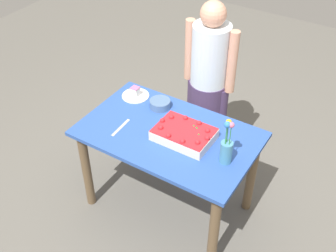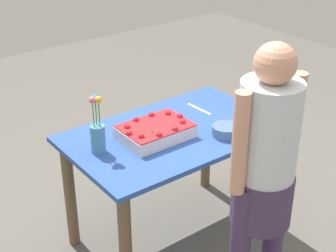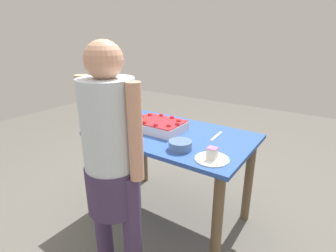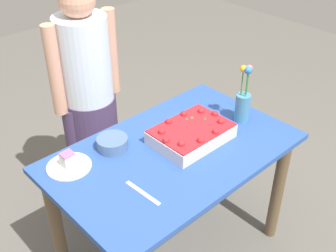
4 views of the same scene
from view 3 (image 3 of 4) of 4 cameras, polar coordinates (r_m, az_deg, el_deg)
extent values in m
plane|color=#625E57|center=(2.45, 0.72, -18.57)|extent=(8.00, 8.00, 0.00)
cube|color=#2E53A6|center=(2.08, 0.81, -1.96)|extent=(1.26, 0.78, 0.03)
cylinder|color=brown|center=(2.30, 17.12, -11.27)|extent=(0.07, 0.07, 0.74)
cylinder|color=brown|center=(2.76, -5.28, -5.03)|extent=(0.07, 0.07, 0.74)
cylinder|color=brown|center=(1.81, 10.60, -20.24)|extent=(0.07, 0.07, 0.74)
cylinder|color=brown|center=(2.37, -15.07, -10.15)|extent=(0.07, 0.07, 0.74)
cube|color=silver|center=(2.13, -2.02, 0.04)|extent=(0.40, 0.28, 0.07)
cube|color=red|center=(2.11, -2.04, 1.07)|extent=(0.39, 0.28, 0.01)
sphere|color=red|center=(2.22, -5.79, 2.10)|extent=(0.04, 0.04, 0.04)
sphere|color=red|center=(2.14, -6.29, 1.48)|extent=(0.04, 0.04, 0.04)
sphere|color=red|center=(2.06, -5.16, 0.73)|extent=(0.04, 0.04, 0.04)
sphere|color=red|center=(1.99, -2.68, 0.16)|extent=(0.04, 0.04, 0.04)
sphere|color=red|center=(1.98, 0.15, 0.03)|extent=(0.04, 0.04, 0.04)
sphere|color=red|center=(2.02, 2.08, 0.40)|extent=(0.04, 0.04, 0.04)
sphere|color=red|center=(2.09, 2.31, 1.10)|extent=(0.04, 0.04, 0.04)
sphere|color=red|center=(2.17, 0.92, 1.82)|extent=(0.04, 0.04, 0.04)
sphere|color=red|center=(2.23, -1.47, 2.31)|extent=(0.04, 0.04, 0.04)
sphere|color=red|center=(2.25, -3.97, 2.41)|extent=(0.04, 0.04, 0.04)
cone|color=#2D8438|center=(2.10, -4.52, 1.11)|extent=(0.02, 0.02, 0.02)
cone|color=#2D8438|center=(2.17, -4.53, 1.67)|extent=(0.02, 0.02, 0.02)
cone|color=#2D8438|center=(2.08, -4.02, 0.86)|extent=(0.02, 0.02, 0.02)
cone|color=#2D8438|center=(2.10, -4.44, 1.06)|extent=(0.02, 0.02, 0.02)
cylinder|color=white|center=(1.67, 9.53, -7.12)|extent=(0.22, 0.22, 0.01)
cube|color=white|center=(1.65, 9.61, -5.95)|extent=(0.06, 0.06, 0.07)
cube|color=pink|center=(1.64, 9.68, -4.78)|extent=(0.06, 0.06, 0.01)
cube|color=silver|center=(2.04, 10.49, -2.15)|extent=(0.03, 0.21, 0.00)
cylinder|color=teal|center=(2.36, -8.07, 2.98)|extent=(0.08, 0.08, 0.16)
cylinder|color=#2D8438|center=(2.33, -8.48, 6.79)|extent=(0.01, 0.01, 0.16)
sphere|color=#D4698B|center=(2.32, -8.58, 8.67)|extent=(0.04, 0.04, 0.04)
cylinder|color=#2D8438|center=(2.30, -8.27, 6.64)|extent=(0.01, 0.01, 0.16)
sphere|color=gold|center=(2.29, -8.36, 8.54)|extent=(0.04, 0.04, 0.04)
cylinder|color=#2D8438|center=(2.33, -7.88, 6.78)|extent=(0.01, 0.01, 0.16)
sphere|color=#3079CC|center=(2.31, -7.97, 8.66)|extent=(0.04, 0.04, 0.04)
cylinder|color=slate|center=(1.78, 2.69, -4.20)|extent=(0.16, 0.16, 0.06)
cylinder|color=#443358|center=(1.70, -7.73, -22.01)|extent=(0.11, 0.11, 0.78)
cylinder|color=#443358|center=(1.85, -14.11, -18.57)|extent=(0.11, 0.11, 0.78)
cylinder|color=#443358|center=(1.62, -11.72, -12.86)|extent=(0.32, 0.31, 0.28)
cylinder|color=silver|center=(1.45, -12.74, -0.06)|extent=(0.30, 0.30, 0.52)
sphere|color=tan|center=(1.38, -13.85, 13.79)|extent=(0.20, 0.20, 0.20)
cylinder|color=tan|center=(1.33, -7.11, -1.59)|extent=(0.08, 0.08, 0.52)
cylinder|color=tan|center=(1.59, -17.44, 1.21)|extent=(0.08, 0.08, 0.52)
camera|label=1|loc=(4.38, 1.82, 35.05)|focal=45.00mm
camera|label=2|loc=(2.83, -72.57, 20.76)|focal=55.00mm
camera|label=4|loc=(2.90, 40.69, 26.04)|focal=45.00mm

